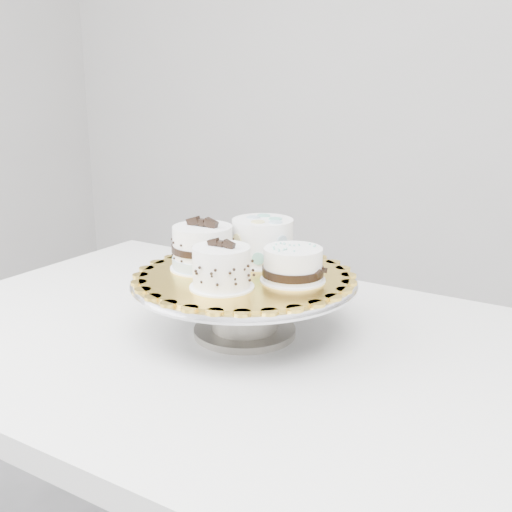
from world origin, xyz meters
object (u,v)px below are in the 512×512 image
at_px(cake_dots, 263,241).
at_px(table, 234,377).
at_px(cake_swirl, 222,268).
at_px(cake_stand, 244,295).
at_px(cake_board, 244,276).
at_px(cake_ribbon, 293,265).
at_px(cake_banded, 203,249).

bearing_deg(cake_dots, table, -114.03).
bearing_deg(cake_swirl, cake_dots, 96.80).
relative_size(cake_stand, cake_board, 1.09).
distance_m(cake_stand, cake_dots, 0.11).
distance_m(cake_stand, cake_swirl, 0.11).
height_order(cake_stand, cake_ribbon, cake_ribbon).
bearing_deg(cake_ribbon, table, -160.92).
xyz_separation_m(cake_swirl, cake_dots, (-0.00, 0.16, 0.01)).
relative_size(cake_board, cake_banded, 3.07).
bearing_deg(cake_board, cake_swirl, -90.51).
bearing_deg(table, cake_dots, 92.55).
xyz_separation_m(cake_board, cake_swirl, (-0.00, -0.08, 0.03)).
relative_size(cake_swirl, cake_dots, 0.74).
bearing_deg(cake_banded, cake_dots, 49.38).
bearing_deg(cake_stand, table, -112.29).
xyz_separation_m(cake_dots, cake_ribbon, (0.09, -0.08, -0.01)).
height_order(cake_banded, cake_dots, cake_banded).
bearing_deg(cake_stand, cake_swirl, -90.51).
distance_m(table, cake_ribbon, 0.24).
relative_size(cake_swirl, cake_banded, 0.90).
bearing_deg(table, cake_swirl, -74.60).
height_order(cake_stand, cake_banded, cake_banded).
xyz_separation_m(cake_stand, cake_banded, (-0.08, 0.00, 0.07)).
xyz_separation_m(cake_board, cake_ribbon, (0.09, 0.00, 0.03)).
relative_size(table, cake_swirl, 12.66).
bearing_deg(cake_dots, cake_ribbon, -59.45).
bearing_deg(cake_banded, cake_ribbon, 5.72).
distance_m(cake_stand, cake_banded, 0.11).
xyz_separation_m(table, cake_ribbon, (0.10, 0.03, 0.21)).
bearing_deg(cake_ribbon, cake_stand, -173.78).
distance_m(table, cake_banded, 0.23).
height_order(cake_board, cake_banded, cake_banded).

